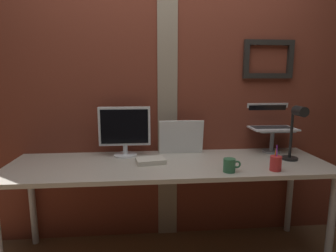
{
  "coord_description": "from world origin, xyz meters",
  "views": [
    {
      "loc": [
        -0.16,
        -1.93,
        1.35
      ],
      "look_at": [
        0.02,
        0.07,
        1.0
      ],
      "focal_mm": 29.57,
      "sensor_mm": 36.0,
      "label": 1
    }
  ],
  "objects_px": {
    "whiteboard_panel": "(181,137)",
    "desk_lamp": "(296,127)",
    "monitor": "(125,129)",
    "laptop": "(270,122)",
    "pen_cup": "(276,163)",
    "coffee_mug": "(230,165)"
  },
  "relations": [
    {
      "from": "whiteboard_panel",
      "to": "desk_lamp",
      "type": "distance_m",
      "value": 0.84
    },
    {
      "from": "monitor",
      "to": "laptop",
      "type": "xyz_separation_m",
      "value": [
        1.19,
        0.06,
        0.03
      ]
    },
    {
      "from": "laptop",
      "to": "pen_cup",
      "type": "xyz_separation_m",
      "value": [
        -0.18,
        -0.5,
        -0.19
      ]
    },
    {
      "from": "desk_lamp",
      "to": "whiteboard_panel",
      "type": "bearing_deg",
      "value": 160.03
    },
    {
      "from": "monitor",
      "to": "desk_lamp",
      "type": "height_order",
      "value": "desk_lamp"
    },
    {
      "from": "laptop",
      "to": "coffee_mug",
      "type": "xyz_separation_m",
      "value": [
        -0.49,
        -0.5,
        -0.2
      ]
    },
    {
      "from": "desk_lamp",
      "to": "coffee_mug",
      "type": "height_order",
      "value": "desk_lamp"
    },
    {
      "from": "laptop",
      "to": "pen_cup",
      "type": "bearing_deg",
      "value": -109.69
    },
    {
      "from": "laptop",
      "to": "whiteboard_panel",
      "type": "height_order",
      "value": "laptop"
    },
    {
      "from": "whiteboard_panel",
      "to": "coffee_mug",
      "type": "bearing_deg",
      "value": -61.27
    },
    {
      "from": "monitor",
      "to": "coffee_mug",
      "type": "xyz_separation_m",
      "value": [
        0.7,
        -0.44,
        -0.17
      ]
    },
    {
      "from": "monitor",
      "to": "desk_lamp",
      "type": "xyz_separation_m",
      "value": [
        1.23,
        -0.26,
        0.04
      ]
    },
    {
      "from": "whiteboard_panel",
      "to": "monitor",
      "type": "bearing_deg",
      "value": -177.0
    },
    {
      "from": "whiteboard_panel",
      "to": "pen_cup",
      "type": "relative_size",
      "value": 2.06
    },
    {
      "from": "pen_cup",
      "to": "whiteboard_panel",
      "type": "bearing_deg",
      "value": 140.57
    },
    {
      "from": "coffee_mug",
      "to": "laptop",
      "type": "bearing_deg",
      "value": 45.83
    },
    {
      "from": "whiteboard_panel",
      "to": "coffee_mug",
      "type": "height_order",
      "value": "whiteboard_panel"
    },
    {
      "from": "monitor",
      "to": "whiteboard_panel",
      "type": "xyz_separation_m",
      "value": [
        0.44,
        0.02,
        -0.08
      ]
    },
    {
      "from": "whiteboard_panel",
      "to": "laptop",
      "type": "bearing_deg",
      "value": 3.13
    },
    {
      "from": "monitor",
      "to": "desk_lamp",
      "type": "bearing_deg",
      "value": -12.04
    },
    {
      "from": "laptop",
      "to": "whiteboard_panel",
      "type": "bearing_deg",
      "value": -176.87
    },
    {
      "from": "laptop",
      "to": "pen_cup",
      "type": "height_order",
      "value": "laptop"
    }
  ]
}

